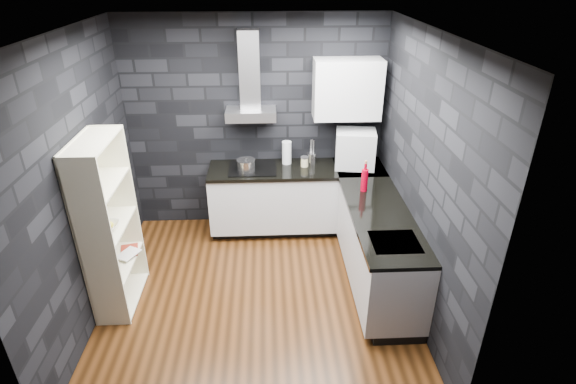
{
  "coord_description": "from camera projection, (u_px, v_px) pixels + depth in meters",
  "views": [
    {
      "loc": [
        0.15,
        -3.81,
        3.22
      ],
      "look_at": [
        0.35,
        0.45,
        1.0
      ],
      "focal_mm": 28.0,
      "sensor_mm": 36.0,
      "label": 1
    }
  ],
  "objects": [
    {
      "name": "wall_front",
      "position": [
        248.0,
        297.0,
        2.79
      ],
      "size": [
        3.2,
        0.05,
        2.7
      ],
      "primitive_type": "cube",
      "color": "black",
      "rests_on": "ground"
    },
    {
      "name": "upper_cabinet",
      "position": [
        347.0,
        89.0,
        5.31
      ],
      "size": [
        0.8,
        0.35,
        0.7
      ],
      "primitive_type": "cube",
      "color": "silver",
      "rests_on": "wall_back"
    },
    {
      "name": "counter_corner_top",
      "position": [
        360.0,
        168.0,
        5.66
      ],
      "size": [
        0.62,
        0.62,
        0.04
      ],
      "primitive_type": "cube",
      "color": "black",
      "rests_on": "counter_right_cab"
    },
    {
      "name": "ground",
      "position": [
        258.0,
        294.0,
        4.86
      ],
      "size": [
        3.2,
        3.2,
        0.0
      ],
      "primitive_type": "plane",
      "color": "#48260F"
    },
    {
      "name": "counter_right_top",
      "position": [
        381.0,
        216.0,
        4.59
      ],
      "size": [
        0.62,
        1.8,
        0.04
      ],
      "primitive_type": "cube",
      "color": "black",
      "rests_on": "counter_right_cab"
    },
    {
      "name": "appliance_garage",
      "position": [
        355.0,
        149.0,
        5.56
      ],
      "size": [
        0.53,
        0.44,
        0.48
      ],
      "primitive_type": "cube",
      "rotation": [
        0.0,
        0.0,
        -0.14
      ],
      "color": "silver",
      "rests_on": "counter_back_top"
    },
    {
      "name": "storage_jar",
      "position": [
        305.0,
        162.0,
        5.63
      ],
      "size": [
        0.09,
        0.09,
        0.11
      ],
      "primitive_type": "cylinder",
      "rotation": [
        0.0,
        0.0,
        -0.01
      ],
      "color": "beige",
      "rests_on": "counter_back_top"
    },
    {
      "name": "utensil_crock",
      "position": [
        312.0,
        158.0,
        5.71
      ],
      "size": [
        0.12,
        0.12,
        0.14
      ],
      "primitive_type": "cylinder",
      "rotation": [
        0.0,
        0.0,
        0.13
      ],
      "color": "silver",
      "rests_on": "counter_back_top"
    },
    {
      "name": "hood_chimney",
      "position": [
        249.0,
        70.0,
        5.23
      ],
      "size": [
        0.24,
        0.2,
        0.9
      ],
      "primitive_type": "cube",
      "color": "#BBBBBF",
      "rests_on": "hood_body"
    },
    {
      "name": "pot",
      "position": [
        246.0,
        166.0,
        5.48
      ],
      "size": [
        0.24,
        0.24,
        0.13
      ],
      "primitive_type": "cylinder",
      "rotation": [
        0.0,
        0.0,
        0.13
      ],
      "color": "silver",
      "rests_on": "cooktop"
    },
    {
      "name": "counter_back_cab",
      "position": [
        296.0,
        197.0,
        5.81
      ],
      "size": [
        2.2,
        0.6,
        0.76
      ],
      "primitive_type": "cube",
      "color": "silver",
      "rests_on": "ground"
    },
    {
      "name": "book_red",
      "position": [
        119.0,
        244.0,
        4.7
      ],
      "size": [
        0.18,
        0.07,
        0.24
      ],
      "primitive_type": "imported",
      "rotation": [
        0.0,
        0.0,
        0.25
      ],
      "color": "maroon",
      "rests_on": "bookshelf"
    },
    {
      "name": "sink_rim",
      "position": [
        395.0,
        242.0,
        4.14
      ],
      "size": [
        0.44,
        0.4,
        0.01
      ],
      "primitive_type": "cube",
      "color": "#BBBBBF",
      "rests_on": "counter_right_top"
    },
    {
      "name": "fruit_bowl",
      "position": [
        107.0,
        226.0,
        4.31
      ],
      "size": [
        0.23,
        0.23,
        0.06
      ],
      "primitive_type": "imported",
      "rotation": [
        0.0,
        0.0,
        -0.02
      ],
      "color": "silver",
      "rests_on": "bookshelf"
    },
    {
      "name": "counter_back_top",
      "position": [
        297.0,
        169.0,
        5.62
      ],
      "size": [
        2.2,
        0.62,
        0.04
      ],
      "primitive_type": "cube",
      "color": "black",
      "rests_on": "counter_back_cab"
    },
    {
      "name": "wall_left",
      "position": [
        78.0,
        186.0,
        4.17
      ],
      "size": [
        0.05,
        3.2,
        2.7
      ],
      "primitive_type": "cube",
      "color": "black",
      "rests_on": "ground"
    },
    {
      "name": "glass_vase",
      "position": [
        287.0,
        153.0,
        5.67
      ],
      "size": [
        0.13,
        0.13,
        0.29
      ],
      "primitive_type": "cylinder",
      "rotation": [
        0.0,
        0.0,
        0.06
      ],
      "color": "white",
      "rests_on": "counter_back_top"
    },
    {
      "name": "cooktop",
      "position": [
        253.0,
        168.0,
        5.59
      ],
      "size": [
        0.58,
        0.5,
        0.01
      ],
      "primitive_type": "cube",
      "color": "black",
      "rests_on": "counter_back_top"
    },
    {
      "name": "toekick_back",
      "position": [
        296.0,
        224.0,
        6.04
      ],
      "size": [
        2.18,
        0.5,
        0.1
      ],
      "primitive_type": "cube",
      "color": "black",
      "rests_on": "ground"
    },
    {
      "name": "hood_body",
      "position": [
        251.0,
        114.0,
        5.4
      ],
      "size": [
        0.6,
        0.34,
        0.12
      ],
      "primitive_type": "cube",
      "color": "#BBBBBF",
      "rests_on": "wall_back"
    },
    {
      "name": "toekick_right",
      "position": [
        378.0,
        280.0,
        4.98
      ],
      "size": [
        0.5,
        1.78,
        0.1
      ],
      "primitive_type": "cube",
      "color": "black",
      "rests_on": "ground"
    },
    {
      "name": "bookshelf",
      "position": [
        109.0,
        226.0,
        4.38
      ],
      "size": [
        0.46,
        0.84,
        1.8
      ],
      "primitive_type": "cube",
      "rotation": [
        0.0,
        0.0,
        -0.16
      ],
      "color": "beige",
      "rests_on": "ground"
    },
    {
      "name": "ceiling",
      "position": [
        247.0,
        32.0,
        3.61
      ],
      "size": [
        3.2,
        3.2,
        0.0
      ],
      "primitive_type": "plane",
      "rotation": [
        3.14,
        0.0,
        0.0
      ],
      "color": "silver"
    },
    {
      "name": "red_bottle",
      "position": [
        364.0,
        180.0,
        5.0
      ],
      "size": [
        0.08,
        0.08,
        0.26
      ],
      "primitive_type": "cylinder",
      "rotation": [
        0.0,
        0.0,
        0.14
      ],
      "color": "#980016",
      "rests_on": "counter_right_top"
    },
    {
      "name": "book_second",
      "position": [
        121.0,
        244.0,
        4.66
      ],
      "size": [
        0.16,
        0.1,
        0.23
      ],
      "primitive_type": "imported",
      "rotation": [
        0.0,
        0.0,
        -0.49
      ],
      "color": "#B2B2B2",
      "rests_on": "bookshelf"
    },
    {
      "name": "counter_right_cab",
      "position": [
        379.0,
        248.0,
        4.78
      ],
      "size": [
        0.6,
        1.8,
        0.76
      ],
      "primitive_type": "cube",
      "color": "silver",
      "rests_on": "ground"
    },
    {
      "name": "wall_back",
      "position": [
        256.0,
        125.0,
        5.67
      ],
      "size": [
        3.2,
        0.05,
        2.7
      ],
      "primitive_type": "cube",
      "color": "black",
      "rests_on": "ground"
    },
    {
      "name": "wall_right",
      "position": [
        423.0,
        178.0,
        4.3
      ],
      "size": [
        0.05,
        3.2,
        2.7
      ],
      "primitive_type": "cube",
      "color": "black",
      "rests_on": "ground"
    }
  ]
}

